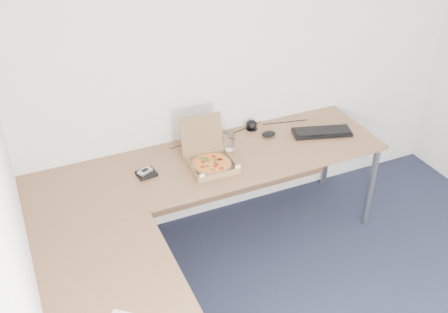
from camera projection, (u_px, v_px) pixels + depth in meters
name	position (u px, v px, depth m)	size (l,w,h in m)	color
room_shell	(424.00, 193.00, 2.48)	(3.50, 3.50, 2.50)	white
desk	(189.00, 211.00, 3.24)	(2.50, 2.20, 0.73)	#916341
pizza_box	(210.00, 161.00, 3.59)	(0.30, 0.34, 0.30)	#956D45
drinking_glass	(229.00, 141.00, 3.75)	(0.08, 0.08, 0.13)	white
keyboard	(322.00, 132.00, 3.96)	(0.43, 0.15, 0.03)	black
mouse	(269.00, 134.00, 3.93)	(0.11, 0.07, 0.04)	black
wallet	(147.00, 174.00, 3.51)	(0.13, 0.10, 0.02)	black
phone	(145.00, 171.00, 3.50)	(0.10, 0.05, 0.02)	#B2B5BA
dome_speaker	(252.00, 124.00, 4.01)	(0.09, 0.09, 0.08)	black
cable_bundle	(237.00, 132.00, 3.99)	(0.54, 0.04, 0.01)	black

